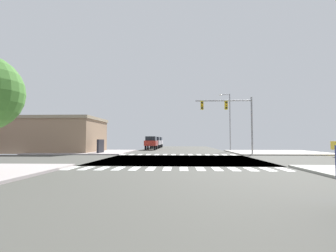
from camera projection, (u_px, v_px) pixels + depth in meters
The scene contains 11 objects.
ground at pixel (180, 160), 22.56m from camera, with size 90.00×90.00×0.05m.
sidewalk_corner_ne at pixel (276, 152), 33.91m from camera, with size 12.00×12.00×0.14m.
sidewalk_corner_nw at pixel (87, 152), 35.15m from camera, with size 12.00×12.00×0.14m.
crosswalk_near at pixel (176, 169), 15.29m from camera, with size 13.50×2.00×0.01m.
crosswalk_far at pixel (178, 155), 29.85m from camera, with size 13.50×2.00×0.01m.
traffic_signal_mast at pixel (230, 112), 29.77m from camera, with size 6.71×0.55×6.80m.
street_lamp at pixel (229, 117), 39.56m from camera, with size 1.78×0.32×8.99m.
bank_building at pixel (50, 135), 35.61m from camera, with size 15.60×9.11×4.85m.
suv_crossing_2 at pixel (158, 141), 57.79m from camera, with size 1.96×4.60×2.34m.
suv_leading_4 at pixel (151, 142), 44.03m from camera, with size 1.96×4.60×2.34m.
suv_trailing_5 at pixel (155, 142), 51.14m from camera, with size 1.96×4.60×2.34m.
Camera 1 is at (0.02, -22.71, 1.76)m, focal length 26.96 mm.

